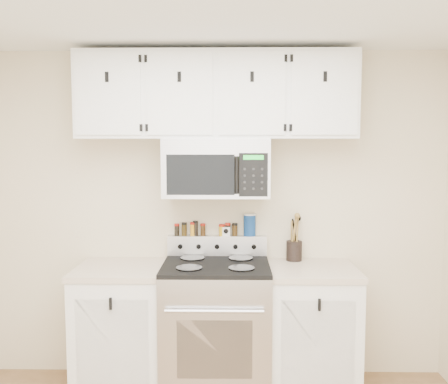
% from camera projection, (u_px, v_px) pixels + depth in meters
% --- Properties ---
extents(back_wall, '(3.50, 0.01, 2.50)m').
position_uv_depth(back_wall, '(217.00, 216.00, 3.85)').
color(back_wall, beige).
rests_on(back_wall, floor).
extents(range, '(0.76, 0.65, 1.10)m').
position_uv_depth(range, '(216.00, 326.00, 3.61)').
color(range, '#B7B7BA').
rests_on(range, floor).
extents(base_cabinet_left, '(0.64, 0.62, 0.92)m').
position_uv_depth(base_cabinet_left, '(122.00, 328.00, 3.64)').
color(base_cabinet_left, white).
rests_on(base_cabinet_left, floor).
extents(base_cabinet_right, '(0.64, 0.62, 0.92)m').
position_uv_depth(base_cabinet_right, '(311.00, 329.00, 3.62)').
color(base_cabinet_right, white).
rests_on(base_cabinet_right, floor).
extents(microwave, '(0.76, 0.44, 0.42)m').
position_uv_depth(microwave, '(216.00, 168.00, 3.63)').
color(microwave, '#9E9EA3').
rests_on(microwave, back_wall).
extents(upper_cabinets, '(2.00, 0.35, 0.62)m').
position_uv_depth(upper_cabinets, '(216.00, 96.00, 3.60)').
color(upper_cabinets, white).
rests_on(upper_cabinets, back_wall).
extents(utensil_crock, '(0.12, 0.12, 0.35)m').
position_uv_depth(utensil_crock, '(294.00, 249.00, 3.78)').
color(utensil_crock, black).
rests_on(utensil_crock, base_cabinet_right).
extents(kitchen_timer, '(0.06, 0.05, 0.07)m').
position_uv_depth(kitchen_timer, '(226.00, 231.00, 3.83)').
color(kitchen_timer, white).
rests_on(kitchen_timer, range).
extents(salt_canister, '(0.09, 0.09, 0.17)m').
position_uv_depth(salt_canister, '(250.00, 225.00, 3.82)').
color(salt_canister, navy).
rests_on(salt_canister, range).
extents(spice_jar_0, '(0.04, 0.04, 0.09)m').
position_uv_depth(spice_jar_0, '(177.00, 230.00, 3.83)').
color(spice_jar_0, black).
rests_on(spice_jar_0, range).
extents(spice_jar_1, '(0.04, 0.04, 0.10)m').
position_uv_depth(spice_jar_1, '(184.00, 229.00, 3.83)').
color(spice_jar_1, '#3A2A0D').
rests_on(spice_jar_1, range).
extents(spice_jar_2, '(0.04, 0.04, 0.10)m').
position_uv_depth(spice_jar_2, '(193.00, 229.00, 3.83)').
color(spice_jar_2, orange).
rests_on(spice_jar_2, range).
extents(spice_jar_3, '(0.04, 0.04, 0.11)m').
position_uv_depth(spice_jar_3, '(196.00, 228.00, 3.83)').
color(spice_jar_3, black).
rests_on(spice_jar_3, range).
extents(spice_jar_4, '(0.04, 0.04, 0.09)m').
position_uv_depth(spice_jar_4, '(203.00, 230.00, 3.83)').
color(spice_jar_4, '#39230D').
rests_on(spice_jar_4, range).
extents(spice_jar_5, '(0.05, 0.05, 0.09)m').
position_uv_depth(spice_jar_5, '(222.00, 230.00, 3.83)').
color(spice_jar_5, gold).
rests_on(spice_jar_5, range).
extents(spice_jar_6, '(0.04, 0.04, 0.10)m').
position_uv_depth(spice_jar_6, '(228.00, 229.00, 3.82)').
color(spice_jar_6, black).
rests_on(spice_jar_6, range).
extents(spice_jar_7, '(0.04, 0.04, 0.10)m').
position_uv_depth(spice_jar_7, '(235.00, 229.00, 3.82)').
color(spice_jar_7, '#3C280E').
rests_on(spice_jar_7, range).
extents(spice_jar_8, '(0.04, 0.04, 0.10)m').
position_uv_depth(spice_jar_8, '(246.00, 229.00, 3.82)').
color(spice_jar_8, gold).
rests_on(spice_jar_8, range).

